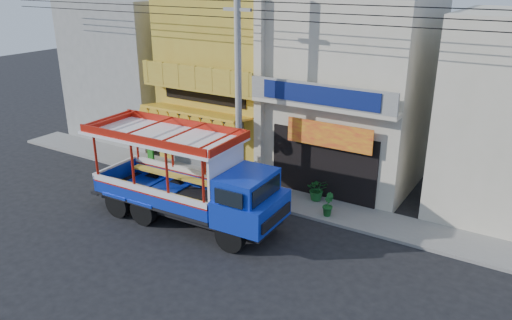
{
  "coord_description": "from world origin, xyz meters",
  "views": [
    {
      "loc": [
        9.71,
        -12.6,
        8.87
      ],
      "look_at": [
        0.31,
        2.5,
        2.18
      ],
      "focal_mm": 35.0,
      "sensor_mm": 36.0,
      "label": 1
    }
  ],
  "objects": [
    {
      "name": "filler_building_left",
      "position": [
        -11.0,
        8.0,
        3.8
      ],
      "size": [
        6.0,
        6.0,
        7.6
      ],
      "primitive_type": "cube",
      "color": "gray",
      "rests_on": "ground"
    },
    {
      "name": "sidewalk",
      "position": [
        0.0,
        4.0,
        0.06
      ],
      "size": [
        30.0,
        2.0,
        0.12
      ],
      "primitive_type": "cube",
      "color": "slate",
      "rests_on": "ground"
    },
    {
      "name": "potted_plant_a",
      "position": [
        2.0,
        4.52,
        0.59
      ],
      "size": [
        1.1,
        1.05,
        0.94
      ],
      "primitive_type": "imported",
      "rotation": [
        0.0,
        0.0,
        0.51
      ],
      "color": "#1A5C23",
      "rests_on": "sidewalk"
    },
    {
      "name": "green_sign",
      "position": [
        -6.67,
        4.03,
        0.54
      ],
      "size": [
        0.63,
        0.5,
        1.01
      ],
      "color": "black",
      "rests_on": "sidewalk"
    },
    {
      "name": "party_pilaster",
      "position": [
        -1.0,
        4.85,
        4.0
      ],
      "size": [
        0.35,
        0.3,
        8.0
      ],
      "primitive_type": "cube",
      "color": "#BFB89D",
      "rests_on": "ground"
    },
    {
      "name": "shophouse_right",
      "position": [
        2.0,
        7.96,
        4.11
      ],
      "size": [
        6.0,
        6.75,
        8.24
      ],
      "color": "#BFB89D",
      "rests_on": "ground"
    },
    {
      "name": "utility_pole",
      "position": [
        -0.85,
        3.3,
        5.03
      ],
      "size": [
        28.0,
        0.26,
        9.0
      ],
      "color": "gray",
      "rests_on": "ground"
    },
    {
      "name": "shophouse_left",
      "position": [
        -4.0,
        7.96,
        4.11
      ],
      "size": [
        6.0,
        7.5,
        8.24
      ],
      "color": "#B79128",
      "rests_on": "ground"
    },
    {
      "name": "songthaew_truck",
      "position": [
        -0.91,
        0.44,
        1.74
      ],
      "size": [
        7.79,
        2.81,
        3.6
      ],
      "color": "black",
      "rests_on": "ground"
    },
    {
      "name": "ground",
      "position": [
        0.0,
        0.0,
        0.0
      ],
      "size": [
        90.0,
        90.0,
        0.0
      ],
      "primitive_type": "plane",
      "color": "black",
      "rests_on": "ground"
    },
    {
      "name": "potted_plant_b",
      "position": [
        2.93,
        3.48,
        0.57
      ],
      "size": [
        0.58,
        0.62,
        0.9
      ],
      "primitive_type": "imported",
      "rotation": [
        0.0,
        0.0,
        2.05
      ],
      "color": "#1A5C23",
      "rests_on": "sidewalk"
    }
  ]
}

